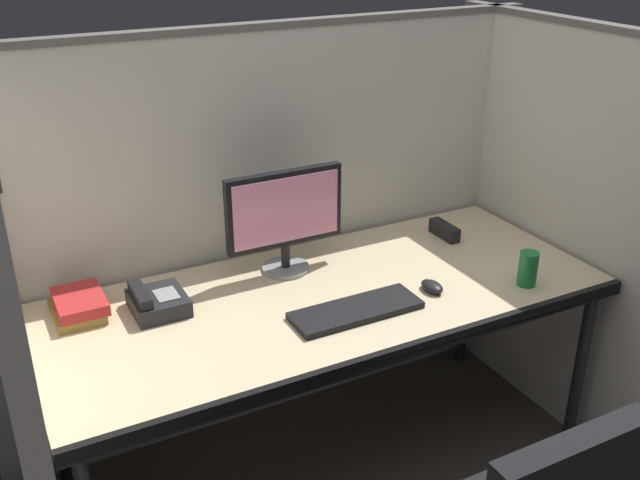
{
  "coord_description": "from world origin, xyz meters",
  "views": [
    {
      "loc": [
        -1.01,
        -1.59,
        1.93
      ],
      "look_at": [
        0.0,
        0.35,
        0.92
      ],
      "focal_mm": 40.72,
      "sensor_mm": 36.0,
      "label": 1
    }
  ],
  "objects_px": {
    "soda_can": "(528,269)",
    "red_stapler": "(444,230)",
    "desk_phone": "(157,302)",
    "desk": "(329,308)",
    "keyboard_main": "(356,310)",
    "computer_mouse": "(432,286)",
    "book_stack": "(78,306)",
    "monitor_center": "(285,215)"
  },
  "relations": [
    {
      "from": "book_stack",
      "to": "desk_phone",
      "type": "xyz_separation_m",
      "value": [
        0.23,
        -0.09,
        -0.0
      ]
    },
    {
      "from": "soda_can",
      "to": "book_stack",
      "type": "bearing_deg",
      "value": 160.31
    },
    {
      "from": "desk",
      "to": "keyboard_main",
      "type": "distance_m",
      "value": 0.16
    },
    {
      "from": "monitor_center",
      "to": "soda_can",
      "type": "relative_size",
      "value": 3.52
    },
    {
      "from": "keyboard_main",
      "to": "computer_mouse",
      "type": "bearing_deg",
      "value": 1.91
    },
    {
      "from": "monitor_center",
      "to": "desk_phone",
      "type": "bearing_deg",
      "value": -171.93
    },
    {
      "from": "book_stack",
      "to": "red_stapler",
      "type": "bearing_deg",
      "value": -2.0
    },
    {
      "from": "desk",
      "to": "desk_phone",
      "type": "xyz_separation_m",
      "value": [
        -0.54,
        0.17,
        0.08
      ]
    },
    {
      "from": "desk_phone",
      "to": "monitor_center",
      "type": "bearing_deg",
      "value": 8.07
    },
    {
      "from": "computer_mouse",
      "to": "monitor_center",
      "type": "bearing_deg",
      "value": 135.19
    },
    {
      "from": "desk",
      "to": "computer_mouse",
      "type": "distance_m",
      "value": 0.36
    },
    {
      "from": "book_stack",
      "to": "desk_phone",
      "type": "height_order",
      "value": "desk_phone"
    },
    {
      "from": "computer_mouse",
      "to": "book_stack",
      "type": "bearing_deg",
      "value": 160.3
    },
    {
      "from": "monitor_center",
      "to": "keyboard_main",
      "type": "relative_size",
      "value": 1.0
    },
    {
      "from": "computer_mouse",
      "to": "desk_phone",
      "type": "xyz_separation_m",
      "value": [
        -0.86,
        0.3,
        0.02
      ]
    },
    {
      "from": "computer_mouse",
      "to": "soda_can",
      "type": "distance_m",
      "value": 0.34
    },
    {
      "from": "red_stapler",
      "to": "desk_phone",
      "type": "height_order",
      "value": "desk_phone"
    },
    {
      "from": "desk",
      "to": "soda_can",
      "type": "xyz_separation_m",
      "value": [
        0.64,
        -0.25,
        0.11
      ]
    },
    {
      "from": "desk_phone",
      "to": "keyboard_main",
      "type": "bearing_deg",
      "value": -29.0
    },
    {
      "from": "desk",
      "to": "monitor_center",
      "type": "bearing_deg",
      "value": 101.16
    },
    {
      "from": "desk",
      "to": "red_stapler",
      "type": "bearing_deg",
      "value": 18.35
    },
    {
      "from": "desk",
      "to": "red_stapler",
      "type": "relative_size",
      "value": 12.67
    },
    {
      "from": "book_stack",
      "to": "red_stapler",
      "type": "height_order",
      "value": "book_stack"
    },
    {
      "from": "keyboard_main",
      "to": "computer_mouse",
      "type": "distance_m",
      "value": 0.3
    },
    {
      "from": "book_stack",
      "to": "soda_can",
      "type": "distance_m",
      "value": 1.5
    },
    {
      "from": "desk_phone",
      "to": "desk",
      "type": "bearing_deg",
      "value": -17.28
    },
    {
      "from": "computer_mouse",
      "to": "soda_can",
      "type": "bearing_deg",
      "value": -19.65
    },
    {
      "from": "soda_can",
      "to": "desk_phone",
      "type": "distance_m",
      "value": 1.25
    },
    {
      "from": "keyboard_main",
      "to": "book_stack",
      "type": "height_order",
      "value": "book_stack"
    },
    {
      "from": "book_stack",
      "to": "red_stapler",
      "type": "distance_m",
      "value": 1.4
    },
    {
      "from": "book_stack",
      "to": "red_stapler",
      "type": "xyz_separation_m",
      "value": [
        1.39,
        -0.05,
        -0.01
      ]
    },
    {
      "from": "keyboard_main",
      "to": "computer_mouse",
      "type": "xyz_separation_m",
      "value": [
        0.3,
        0.01,
        0.01
      ]
    },
    {
      "from": "desk",
      "to": "book_stack",
      "type": "bearing_deg",
      "value": 161.41
    },
    {
      "from": "keyboard_main",
      "to": "desk_phone",
      "type": "relative_size",
      "value": 2.26
    },
    {
      "from": "book_stack",
      "to": "soda_can",
      "type": "bearing_deg",
      "value": -19.69
    },
    {
      "from": "computer_mouse",
      "to": "red_stapler",
      "type": "height_order",
      "value": "red_stapler"
    },
    {
      "from": "monitor_center",
      "to": "red_stapler",
      "type": "height_order",
      "value": "monitor_center"
    },
    {
      "from": "soda_can",
      "to": "red_stapler",
      "type": "height_order",
      "value": "soda_can"
    },
    {
      "from": "book_stack",
      "to": "desk_phone",
      "type": "bearing_deg",
      "value": -21.6
    },
    {
      "from": "monitor_center",
      "to": "red_stapler",
      "type": "xyz_separation_m",
      "value": [
        0.68,
        -0.03,
        -0.19
      ]
    },
    {
      "from": "monitor_center",
      "to": "book_stack",
      "type": "bearing_deg",
      "value": 178.37
    },
    {
      "from": "soda_can",
      "to": "red_stapler",
      "type": "xyz_separation_m",
      "value": [
        -0.01,
        0.46,
        -0.03
      ]
    }
  ]
}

